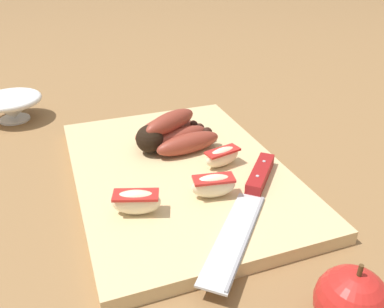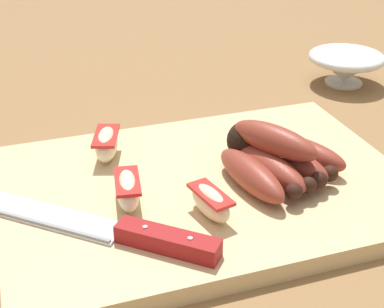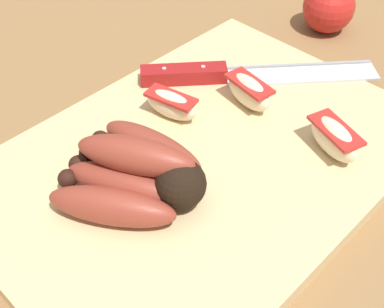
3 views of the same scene
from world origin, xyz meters
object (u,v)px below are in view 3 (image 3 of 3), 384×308
Objects in this scene: apple_wedge_far at (171,104)px; apple_wedge_middle at (249,91)px; apple_wedge_near at (334,138)px; chefs_knife at (225,74)px; whole_apple at (329,7)px; banana_bunch at (137,172)px.

apple_wedge_middle is at bearing 148.02° from apple_wedge_far.
apple_wedge_middle is at bearing -89.67° from apple_wedge_near.
chefs_knife is at bearing -96.67° from apple_wedge_near.
whole_apple reaches higher than chefs_knife.
chefs_knife is 0.09m from apple_wedge_far.
chefs_knife is 0.16m from apple_wedge_near.
banana_bunch is 0.17m from apple_wedge_middle.
apple_wedge_near is at bearing 149.42° from banana_bunch.
apple_wedge_middle is at bearing 69.36° from chefs_knife.
apple_wedge_middle is 0.23m from whole_apple.
banana_bunch is 0.20m from chefs_knife.
whole_apple reaches higher than apple_wedge_far.
apple_wedge_middle is 0.78× the size of whole_apple.
apple_wedge_far is at bearing -31.98° from apple_wedge_middle.
banana_bunch reaches higher than apple_wedge_middle.
banana_bunch is 2.25× the size of apple_wedge_middle.
whole_apple reaches higher than banana_bunch.
apple_wedge_near is 1.06× the size of apple_wedge_middle.
banana_bunch is 0.11m from apple_wedge_far.
banana_bunch is at bearing -30.58° from apple_wedge_near.
chefs_knife is 3.58× the size of apple_wedge_middle.
apple_wedge_far is at bearing -150.05° from banana_bunch.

